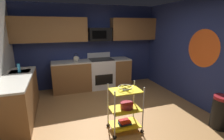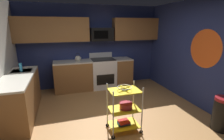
# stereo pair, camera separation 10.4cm
# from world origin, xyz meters

# --- Properties ---
(floor) EXTENTS (4.40, 4.80, 0.04)m
(floor) POSITION_xyz_m (0.00, 0.00, -0.02)
(floor) COLOR #A87542
(floor) RESTS_ON ground
(wall_back) EXTENTS (4.52, 0.06, 2.60)m
(wall_back) POSITION_xyz_m (0.00, 2.43, 1.30)
(wall_back) COLOR navy
(wall_back) RESTS_ON ground
(wall_right) EXTENTS (0.06, 4.80, 2.60)m
(wall_right) POSITION_xyz_m (2.23, 0.00, 1.30)
(wall_right) COLOR navy
(wall_right) RESTS_ON ground
(wall_flower_decal) EXTENTS (0.00, 0.89, 0.89)m
(wall_flower_decal) POSITION_xyz_m (2.20, 0.05, 1.45)
(wall_flower_decal) COLOR #E5591E
(counter_run) EXTENTS (3.42, 2.50, 0.92)m
(counter_run) POSITION_xyz_m (-0.84, 1.55, 0.46)
(counter_run) COLOR brown
(counter_run) RESTS_ON ground
(oven_range) EXTENTS (0.76, 0.65, 1.10)m
(oven_range) POSITION_xyz_m (0.29, 2.10, 0.48)
(oven_range) COLOR white
(oven_range) RESTS_ON ground
(upper_cabinets) EXTENTS (4.40, 0.33, 0.70)m
(upper_cabinets) POSITION_xyz_m (-0.06, 2.23, 1.85)
(upper_cabinets) COLOR brown
(microwave) EXTENTS (0.70, 0.39, 0.40)m
(microwave) POSITION_xyz_m (0.29, 2.21, 1.70)
(microwave) COLOR black
(rolling_cart) EXTENTS (0.62, 0.41, 0.91)m
(rolling_cart) POSITION_xyz_m (0.09, -0.34, 0.45)
(rolling_cart) COLOR silver
(rolling_cart) RESTS_ON ground
(fruit_bowl) EXTENTS (0.27, 0.27, 0.07)m
(fruit_bowl) POSITION_xyz_m (0.09, -0.34, 0.88)
(fruit_bowl) COLOR silver
(fruit_bowl) RESTS_ON rolling_cart
(mixing_bowl_large) EXTENTS (0.25, 0.25, 0.11)m
(mixing_bowl_large) POSITION_xyz_m (0.12, -0.34, 0.52)
(mixing_bowl_large) COLOR maroon
(mixing_bowl_large) RESTS_ON rolling_cart
(book_stack) EXTENTS (0.24, 0.19, 0.07)m
(book_stack) POSITION_xyz_m (0.09, -0.34, 0.17)
(book_stack) COLOR #1E4C8C
(book_stack) RESTS_ON rolling_cart
(kettle) EXTENTS (0.21, 0.18, 0.26)m
(kettle) POSITION_xyz_m (-0.49, 2.10, 1.00)
(kettle) COLOR beige
(kettle) RESTS_ON counter_run
(dish_soap_bottle) EXTENTS (0.06, 0.06, 0.20)m
(dish_soap_bottle) POSITION_xyz_m (-1.90, 1.27, 1.02)
(dish_soap_bottle) COLOR #2D8CBF
(dish_soap_bottle) RESTS_ON counter_run
(trash_can) EXTENTS (0.34, 0.42, 0.66)m
(trash_can) POSITION_xyz_m (1.90, -0.86, 0.33)
(trash_can) COLOR black
(trash_can) RESTS_ON ground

